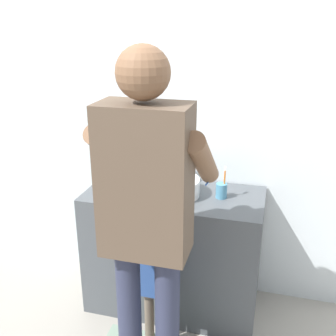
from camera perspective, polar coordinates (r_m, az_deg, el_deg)
name	(u,v)px	position (r m, az deg, el deg)	size (l,w,h in m)	color
ground_plane	(162,330)	(2.82, -0.87, -22.04)	(14.00, 14.00, 0.00)	#9E998E
back_wall	(187,106)	(2.73, 2.64, 8.79)	(4.40, 0.08, 2.70)	silver
vanity_cabinet	(174,250)	(2.79, 0.83, -11.57)	(1.14, 0.54, 0.84)	#4C5156
sink_basin	(173,186)	(2.55, 0.77, -2.63)	(0.33, 0.33, 0.11)	white
faucet	(181,172)	(2.72, 1.86, -0.53)	(0.18, 0.14, 0.18)	#B7BABF
toothbrush_cup	(222,190)	(2.53, 7.60, -3.14)	(0.07, 0.07, 0.21)	#4C8EB2
child_toddler	(157,276)	(2.43, -1.63, -15.05)	(0.25, 0.25, 0.82)	#6B5B4C
adult_parent	(147,203)	(1.91, -3.01, -4.92)	(0.56, 0.59, 1.81)	#2D334C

